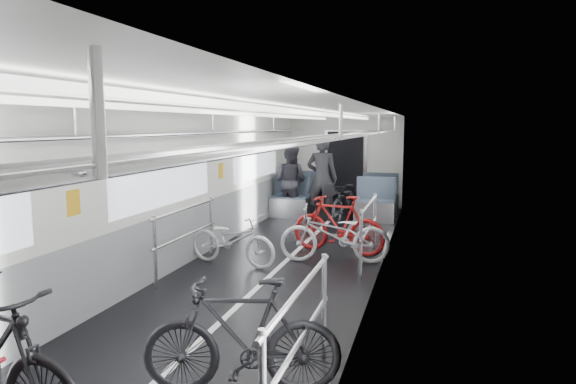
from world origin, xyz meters
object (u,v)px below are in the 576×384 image
Objects in this scene: bike_right_mid at (335,234)px; person_standing at (322,178)px; bike_right_far at (338,224)px; person_seated at (290,181)px; bike_left_far at (232,240)px; bike_right_near at (242,336)px; bike_aisle at (345,202)px.

bike_right_mid is 0.90× the size of person_standing.
person_standing reaches higher than bike_right_far.
person_seated reaches higher than bike_right_far.
bike_left_far is at bearing -38.55° from bike_right_far.
bike_aisle is (-0.42, 7.70, -0.03)m from bike_right_near.
person_seated is at bearing -165.26° from bike_right_mid.
bike_right_near is at bearing -80.05° from bike_aisle.
bike_aisle is 0.74m from person_standing.
bike_right_mid is 3.56m from bike_aisle.
bike_left_far is 1.87m from bike_right_far.
bike_right_near is at bearing 98.67° from person_standing.
bike_aisle is at bearing -160.05° from bike_right_far.
bike_right_mid reaches higher than bike_left_far.
bike_right_near is 4.16m from bike_right_mid.
person_standing reaches higher than bike_aisle.
bike_aisle is (-0.41, 3.53, 0.00)m from bike_right_mid.
person_standing is at bearing 179.66° from person_seated.
bike_left_far is 1.61m from bike_right_mid.
person_standing is (-0.95, 7.70, 0.49)m from bike_right_near.
bike_right_near is at bearing 13.67° from bike_right_far.
bike_left_far is 4.17m from person_standing.
person_standing reaches higher than bike_right_near.
bike_right_far is at bearing -39.54° from bike_left_far.
bike_right_near is at bearing 119.79° from person_seated.
bike_aisle is 0.90× the size of person_standing.
bike_left_far is 0.79× the size of person_standing.
bike_right_near is 7.77m from person_standing.
bike_right_near is 0.92× the size of bike_aisle.
person_seated is (-0.82, 0.26, -0.12)m from person_standing.
person_seated is at bearing 177.16° from bike_right_near.
bike_right_near is 7.71m from bike_aisle.
bike_right_mid is 4.20m from person_seated.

